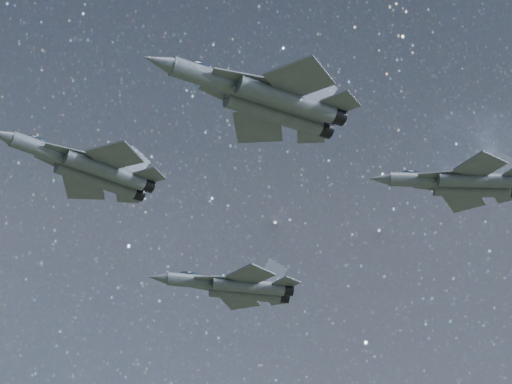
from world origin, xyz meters
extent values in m
cylinder|color=#383D46|center=(-23.27, -8.34, 142.43)|extent=(6.82, 4.05, 1.44)
cone|color=#383D46|center=(-27.32, -10.12, 142.43)|extent=(2.54, 2.07, 1.29)
ellipsoid|color=#19232E|center=(-24.28, -8.79, 143.12)|extent=(2.39, 1.76, 0.71)
cube|color=#383D46|center=(-18.88, -6.42, 142.38)|extent=(7.47, 4.30, 1.20)
cylinder|color=#383D46|center=(-18.18, -7.12, 141.97)|extent=(7.66, 4.42, 1.44)
cylinder|color=#383D46|center=(-18.92, -5.43, 141.97)|extent=(7.66, 4.42, 1.44)
cylinder|color=black|center=(-14.30, -5.42, 141.97)|extent=(1.63, 1.69, 1.33)
cylinder|color=black|center=(-15.04, -3.73, 141.97)|extent=(1.63, 1.69, 1.33)
cube|color=#383D46|center=(-21.25, -8.82, 142.32)|extent=(4.89, 2.04, 0.11)
cube|color=#383D46|center=(-22.25, -6.54, 142.32)|extent=(4.51, 3.56, 0.11)
cube|color=#383D46|center=(-17.46, -9.22, 142.15)|extent=(5.24, 5.12, 0.18)
cube|color=#383D46|center=(-19.97, -3.48, 142.15)|extent=(4.03, 4.42, 0.18)
cube|color=#383D46|center=(-14.16, -6.66, 142.15)|extent=(3.11, 3.07, 0.14)
cube|color=#383D46|center=(-15.86, -2.78, 142.15)|extent=(2.36, 2.52, 0.14)
cube|color=#383D46|center=(-15.64, -6.26, 143.72)|extent=(3.08, 1.18, 3.28)
cube|color=#383D46|center=(-16.56, -4.15, 143.72)|extent=(2.89, 1.65, 3.28)
cylinder|color=#383D46|center=(-5.47, 22.40, 146.28)|extent=(7.94, 1.72, 1.67)
cone|color=#383D46|center=(-10.61, 22.37, 146.28)|extent=(2.58, 1.51, 1.50)
ellipsoid|color=#19232E|center=(-6.76, 22.39, 147.09)|extent=(2.56, 1.14, 0.83)
cube|color=#383D46|center=(0.10, 22.43, 146.23)|extent=(8.80, 1.66, 1.39)
cylinder|color=#383D46|center=(0.54, 21.36, 145.75)|extent=(9.01, 1.72, 1.67)
cylinder|color=#383D46|center=(0.52, 23.50, 145.75)|extent=(9.01, 1.72, 1.67)
cylinder|color=black|center=(5.47, 21.39, 145.75)|extent=(1.40, 1.55, 1.54)
cylinder|color=black|center=(5.45, 23.53, 145.75)|extent=(1.40, 1.55, 1.54)
cube|color=#383D46|center=(-3.53, 20.96, 146.15)|extent=(5.69, 2.19, 0.13)
cube|color=#383D46|center=(-3.55, 23.86, 146.15)|extent=(5.70, 2.25, 0.13)
cube|color=#383D46|center=(0.34, 18.79, 145.96)|extent=(5.91, 6.07, 0.21)
cube|color=#383D46|center=(0.30, 26.07, 145.96)|extent=(5.89, 6.06, 0.21)
cube|color=#383D46|center=(5.05, 19.99, 145.96)|extent=(3.48, 3.56, 0.16)
cube|color=#383D46|center=(5.02, 24.92, 145.96)|extent=(3.47, 3.55, 0.16)
cube|color=#383D46|center=(3.65, 21.11, 147.78)|extent=(3.73, 0.48, 3.81)
cube|color=#383D46|center=(3.63, 23.79, 147.78)|extent=(3.72, 0.49, 3.81)
cylinder|color=#383D46|center=(-10.33, -21.02, 142.38)|extent=(7.68, 3.58, 1.59)
cone|color=#383D46|center=(-15.03, -22.35, 142.38)|extent=(2.74, 2.04, 1.43)
ellipsoid|color=#19232E|center=(-11.50, -21.35, 143.14)|extent=(2.62, 1.69, 0.78)
cube|color=#383D46|center=(-5.23, -19.58, 142.32)|extent=(8.45, 3.74, 1.32)
cylinder|color=#383D46|center=(-4.57, -20.45, 141.87)|extent=(8.66, 3.85, 1.59)
cylinder|color=#383D46|center=(-5.12, -18.49, 141.87)|extent=(8.66, 3.85, 1.59)
cylinder|color=black|center=(-0.06, -19.18, 141.87)|extent=(1.67, 1.77, 1.47)
cylinder|color=black|center=(-0.61, -17.22, 141.87)|extent=(1.67, 1.77, 1.47)
cube|color=#383D46|center=(-8.19, -21.84, 142.25)|extent=(5.37, 1.56, 0.12)
cube|color=#383D46|center=(-8.94, -19.20, 142.25)|extent=(5.23, 3.38, 0.12)
cube|color=#383D46|center=(-4.10, -22.86, 142.07)|extent=(5.84, 5.81, 0.20)
cube|color=#383D46|center=(-5.98, -16.19, 142.07)|extent=(4.94, 5.28, 0.20)
cube|color=#383D46|center=(-0.09, -20.56, 142.07)|extent=(3.46, 3.45, 0.15)
cube|color=#383D46|center=(-1.36, -16.05, 142.07)|extent=(2.89, 3.04, 0.15)
cube|color=#383D46|center=(-1.66, -19.89, 143.80)|extent=(3.51, 0.84, 3.62)
cube|color=#383D46|center=(-2.35, -17.44, 143.80)|extent=(3.37, 1.39, 3.62)
cylinder|color=#383D46|center=(13.34, -5.03, 146.30)|extent=(6.96, 2.47, 1.44)
cone|color=#383D46|center=(8.96, -4.35, 146.30)|extent=(2.39, 1.62, 1.29)
ellipsoid|color=#19232E|center=(12.24, -4.86, 146.99)|extent=(2.32, 1.30, 0.71)
cube|color=#383D46|center=(18.07, -5.77, 146.25)|extent=(7.68, 2.53, 1.20)
cylinder|color=#383D46|center=(18.29, -6.74, 145.84)|extent=(7.87, 2.62, 1.44)
cylinder|color=#383D46|center=(18.58, -4.91, 145.84)|extent=(7.87, 2.62, 1.44)
cube|color=#383D46|center=(14.78, -6.51, 146.19)|extent=(4.85, 2.58, 0.11)
cube|color=#383D46|center=(15.17, -4.05, 146.19)|extent=(4.83, 1.19, 0.11)
cube|color=#383D46|center=(17.77, -8.89, 146.02)|extent=(4.78, 5.02, 0.18)
cube|color=#383D46|center=(18.74, -2.70, 146.02)|extent=(5.24, 5.29, 0.18)
cube|color=#383D46|center=(22.59, -4.33, 146.02)|extent=(3.10, 3.13, 0.14)
cube|color=#383D46|center=(20.90, -7.38, 147.59)|extent=(3.15, 0.89, 3.28)
cube|color=#383D46|center=(21.26, -5.10, 147.59)|extent=(3.21, 0.54, 3.28)
camera|label=1|loc=(-17.65, -72.59, 99.33)|focal=60.00mm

